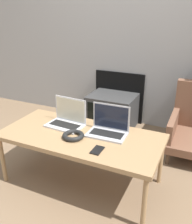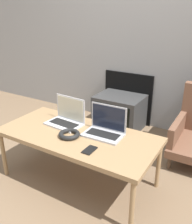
{
  "view_description": "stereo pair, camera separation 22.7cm",
  "coord_description": "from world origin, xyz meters",
  "px_view_note": "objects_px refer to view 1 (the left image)",
  "views": [
    {
      "loc": [
        0.88,
        -1.4,
        1.43
      ],
      "look_at": [
        0.0,
        0.5,
        0.56
      ],
      "focal_mm": 40.0,
      "sensor_mm": 36.0,
      "label": 1
    },
    {
      "loc": [
        1.08,
        -1.29,
        1.43
      ],
      "look_at": [
        0.0,
        0.5,
        0.56
      ],
      "focal_mm": 40.0,
      "sensor_mm": 36.0,
      "label": 2
    }
  ],
  "objects_px": {
    "phone": "(97,150)",
    "laptop_right": "(109,127)",
    "headphones": "(73,136)",
    "laptop_left": "(67,119)",
    "tv": "(112,111)"
  },
  "relations": [
    {
      "from": "phone",
      "to": "laptop_right",
      "type": "bearing_deg",
      "value": 96.01
    },
    {
      "from": "laptop_left",
      "to": "phone",
      "type": "relative_size",
      "value": 2.73
    },
    {
      "from": "headphones",
      "to": "tv",
      "type": "height_order",
      "value": "headphones"
    },
    {
      "from": "headphones",
      "to": "phone",
      "type": "relative_size",
      "value": 1.43
    },
    {
      "from": "headphones",
      "to": "tv",
      "type": "relative_size",
      "value": 0.31
    },
    {
      "from": "laptop_left",
      "to": "laptop_right",
      "type": "relative_size",
      "value": 1.03
    },
    {
      "from": "laptop_right",
      "to": "laptop_left",
      "type": "bearing_deg",
      "value": 178.31
    },
    {
      "from": "headphones",
      "to": "laptop_left",
      "type": "bearing_deg",
      "value": 131.79
    },
    {
      "from": "phone",
      "to": "tv",
      "type": "height_order",
      "value": "phone"
    },
    {
      "from": "tv",
      "to": "laptop_right",
      "type": "bearing_deg",
      "value": -70.49
    },
    {
      "from": "laptop_left",
      "to": "tv",
      "type": "distance_m",
      "value": 1.09
    },
    {
      "from": "laptop_right",
      "to": "phone",
      "type": "bearing_deg",
      "value": -85.69
    },
    {
      "from": "laptop_left",
      "to": "phone",
      "type": "xyz_separation_m",
      "value": [
        0.43,
        -0.29,
        -0.05
      ]
    },
    {
      "from": "laptop_right",
      "to": "phone",
      "type": "xyz_separation_m",
      "value": [
        0.03,
        -0.29,
        -0.05
      ]
    },
    {
      "from": "laptop_right",
      "to": "phone",
      "type": "distance_m",
      "value": 0.29
    }
  ]
}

